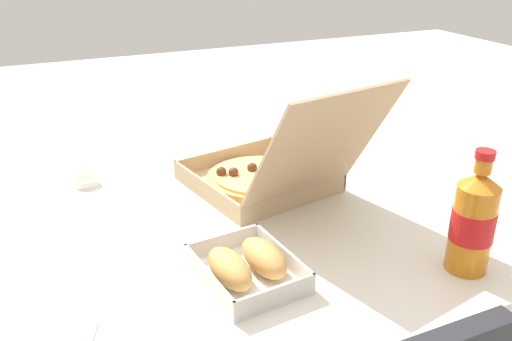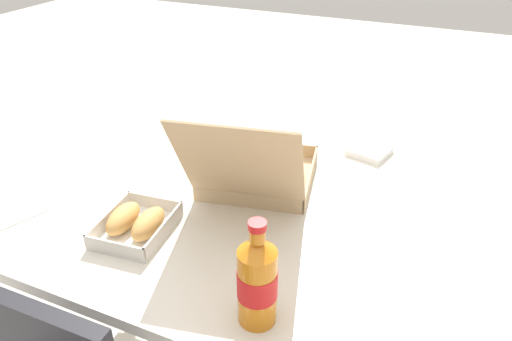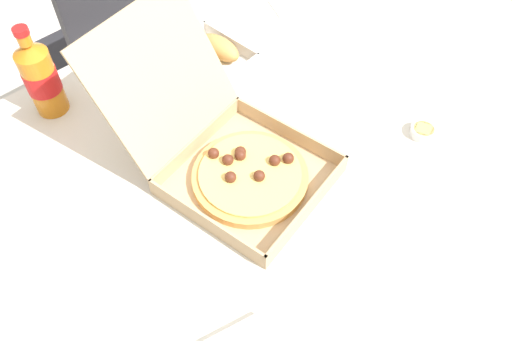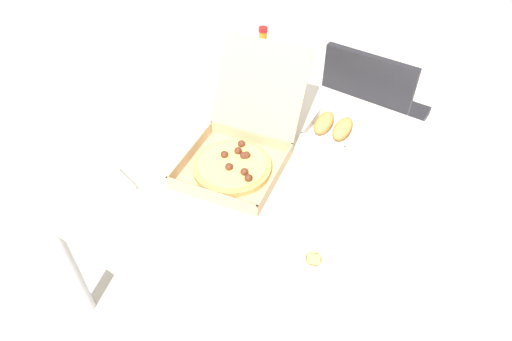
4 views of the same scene
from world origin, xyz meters
name	(u,v)px [view 3 (image 3 of 4)]	position (x,y,z in m)	size (l,w,h in m)	color
ground_plane	(258,287)	(0.00, 0.00, 0.00)	(10.00, 10.00, 0.00)	beige
dining_table	(259,165)	(0.00, 0.00, 0.65)	(1.24, 1.02, 0.72)	silver
chair	(116,52)	(0.06, 0.75, 0.48)	(0.40, 0.40, 0.83)	#232328
pizza_box_open	(234,158)	(-0.09, -0.02, 0.76)	(0.37, 0.48, 0.30)	tan
bread_side_box	(210,56)	(0.09, 0.28, 0.74)	(0.17, 0.20, 0.06)	white
cola_bottle	(41,77)	(-0.27, 0.40, 0.81)	(0.07, 0.07, 0.22)	orange
dipping_sauce_cup	(423,131)	(0.29, -0.22, 0.73)	(0.06, 0.06, 0.02)	white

